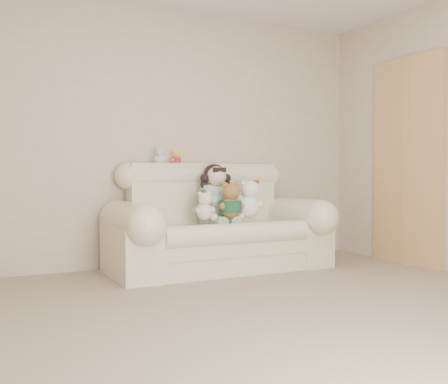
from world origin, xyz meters
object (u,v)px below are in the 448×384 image
at_px(cream_teddy, 205,203).
at_px(sofa, 219,216).
at_px(brown_teddy, 231,197).
at_px(seated_child, 216,194).
at_px(white_cat, 249,195).

bearing_deg(cream_teddy, sofa, 47.62).
xyz_separation_m(brown_teddy, cream_teddy, (-0.27, 0.01, -0.05)).
bearing_deg(brown_teddy, cream_teddy, 167.40).
bearing_deg(seated_child, white_cat, -39.40).
bearing_deg(cream_teddy, seated_child, 59.25).
distance_m(brown_teddy, cream_teddy, 0.27).
distance_m(white_cat, cream_teddy, 0.48).
xyz_separation_m(sofa, white_cat, (0.25, -0.14, 0.20)).
distance_m(sofa, white_cat, 0.35).
distance_m(sofa, cream_teddy, 0.30).
height_order(seated_child, brown_teddy, seated_child).
distance_m(seated_child, cream_teddy, 0.33).
relative_size(seated_child, brown_teddy, 1.50).
height_order(sofa, seated_child, same).
relative_size(sofa, white_cat, 4.79).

